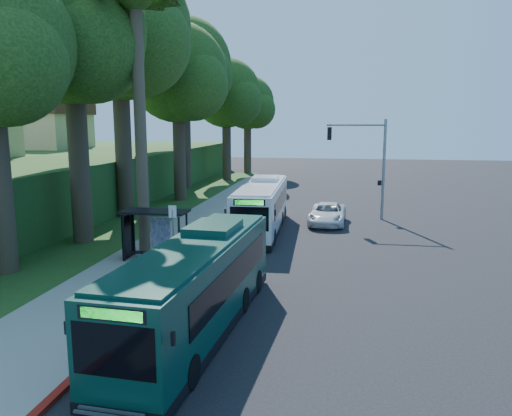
% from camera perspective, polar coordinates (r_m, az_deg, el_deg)
% --- Properties ---
extents(ground, '(140.00, 140.00, 0.00)m').
position_cam_1_polar(ground, '(26.61, 5.38, -5.04)').
color(ground, black).
rests_on(ground, ground).
extents(sidewalk, '(4.50, 70.00, 0.12)m').
position_cam_1_polar(sidewalk, '(28.07, -9.69, -4.23)').
color(sidewalk, gray).
rests_on(sidewalk, ground).
extents(red_curb, '(0.25, 30.00, 0.13)m').
position_cam_1_polar(red_curb, '(23.70, -7.61, -6.78)').
color(red_curb, maroon).
rests_on(red_curb, ground).
extents(grass_verge, '(8.00, 70.00, 0.06)m').
position_cam_1_polar(grass_verge, '(34.74, -15.86, -1.81)').
color(grass_verge, '#234719').
rests_on(grass_verge, ground).
extents(bus_shelter, '(3.20, 1.51, 2.55)m').
position_cam_1_polar(bus_shelter, '(25.06, -11.86, -1.89)').
color(bus_shelter, black).
rests_on(bus_shelter, ground).
extents(stop_sign_pole, '(0.35, 0.06, 3.17)m').
position_cam_1_polar(stop_sign_pole, '(22.40, -9.46, -2.47)').
color(stop_sign_pole, gray).
rests_on(stop_sign_pole, ground).
extents(traffic_signal_pole, '(4.10, 0.30, 7.00)m').
position_cam_1_polar(traffic_signal_pole, '(35.79, 12.81, 5.75)').
color(traffic_signal_pole, gray).
rests_on(traffic_signal_pole, ground).
extents(palm_tree, '(4.20, 4.20, 14.40)m').
position_cam_1_polar(palm_tree, '(26.77, -13.59, 21.58)').
color(palm_tree, '#4C3F2D').
rests_on(palm_tree, ground).
extents(hillside_backdrop, '(24.00, 60.00, 8.80)m').
position_cam_1_polar(hillside_backdrop, '(49.73, -24.90, 3.86)').
color(hillside_backdrop, '#234719').
rests_on(hillside_backdrop, ground).
extents(tree_0, '(8.40, 8.00, 15.70)m').
position_cam_1_polar(tree_0, '(29.68, -20.16, 17.76)').
color(tree_0, '#382B1E').
rests_on(tree_0, ground).
extents(tree_1, '(10.50, 10.00, 18.26)m').
position_cam_1_polar(tree_1, '(37.41, -15.30, 18.59)').
color(tree_1, '#382B1E').
rests_on(tree_1, ground).
extents(tree_2, '(8.82, 8.40, 15.12)m').
position_cam_1_polar(tree_2, '(44.01, -8.84, 14.48)').
color(tree_2, '#382B1E').
rests_on(tree_2, ground).
extents(tree_3, '(10.08, 9.60, 17.28)m').
position_cam_1_polar(tree_3, '(52.34, -8.15, 15.38)').
color(tree_3, '#382B1E').
rests_on(tree_3, ground).
extents(tree_4, '(8.40, 8.00, 14.14)m').
position_cam_1_polar(tree_4, '(59.23, -3.34, 12.61)').
color(tree_4, '#382B1E').
rests_on(tree_4, ground).
extents(tree_5, '(7.35, 7.00, 12.86)m').
position_cam_1_polar(tree_5, '(66.82, -0.91, 11.65)').
color(tree_5, '#382B1E').
rests_on(tree_5, ground).
extents(white_bus, '(2.75, 11.05, 3.27)m').
position_cam_1_polar(white_bus, '(31.40, 0.70, 0.27)').
color(white_bus, silver).
rests_on(white_bus, ground).
extents(teal_bus, '(2.97, 10.98, 3.24)m').
position_cam_1_polar(teal_bus, '(16.61, -6.64, -8.56)').
color(teal_bus, '#09342B').
rests_on(teal_bus, ground).
extents(pickup, '(2.56, 5.15, 1.40)m').
position_cam_1_polar(pickup, '(33.93, 8.16, -0.65)').
color(pickup, silver).
rests_on(pickup, ground).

